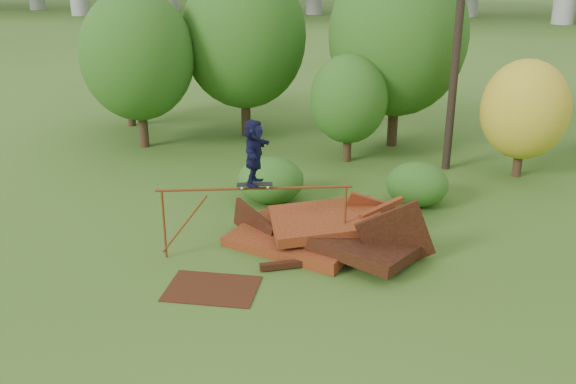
% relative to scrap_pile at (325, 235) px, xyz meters
% --- Properties ---
extents(ground, '(240.00, 240.00, 0.00)m').
position_rel_scrap_pile_xyz_m(ground, '(-0.15, -2.18, -0.41)').
color(ground, '#2D5116').
rests_on(ground, ground).
extents(scrap_pile, '(5.56, 3.48, 2.03)m').
position_rel_scrap_pile_xyz_m(scrap_pile, '(0.00, 0.00, 0.00)').
color(scrap_pile, '#511B0E').
rests_on(scrap_pile, ground).
extents(grind_rail, '(4.73, 1.22, 1.84)m').
position_rel_scrap_pile_xyz_m(grind_rail, '(-1.71, -0.63, 1.04)').
color(grind_rail, '#692F10').
rests_on(grind_rail, ground).
extents(skateboard, '(0.92, 0.44, 0.09)m').
position_rel_scrap_pile_xyz_m(skateboard, '(-1.71, -0.63, 1.50)').
color(skateboard, black).
rests_on(skateboard, grind_rail).
extents(skater, '(0.48, 1.51, 1.63)m').
position_rel_scrap_pile_xyz_m(skater, '(-1.71, -0.63, 2.33)').
color(skater, '#111234').
rests_on(skater, skateboard).
extents(flat_plate, '(2.10, 1.52, 0.03)m').
position_rel_scrap_pile_xyz_m(flat_plate, '(-2.31, -2.56, -0.40)').
color(flat_plate, '#3A1B0C').
rests_on(flat_plate, ground).
extents(tree_0, '(4.30, 4.30, 6.07)m').
position_rel_scrap_pile_xyz_m(tree_0, '(-8.19, 7.98, 3.18)').
color(tree_0, black).
rests_on(tree_0, ground).
extents(tree_1, '(5.00, 5.00, 6.95)m').
position_rel_scrap_pile_xyz_m(tree_1, '(-4.61, 10.34, 3.66)').
color(tree_1, black).
rests_on(tree_1, ground).
extents(tree_2, '(2.80, 2.80, 3.94)m').
position_rel_scrap_pile_xyz_m(tree_2, '(-0.12, 7.55, 1.91)').
color(tree_2, black).
rests_on(tree_2, ground).
extents(tree_3, '(5.27, 5.27, 7.31)m').
position_rel_scrap_pile_xyz_m(tree_3, '(1.46, 9.92, 3.86)').
color(tree_3, black).
rests_on(tree_3, ground).
extents(tree_4, '(2.91, 2.91, 4.01)m').
position_rel_scrap_pile_xyz_m(tree_4, '(5.80, 6.89, 1.92)').
color(tree_4, black).
rests_on(tree_4, ground).
extents(tree_6, '(3.71, 3.71, 5.18)m').
position_rel_scrap_pile_xyz_m(tree_6, '(-9.97, 10.96, 2.63)').
color(tree_6, black).
rests_on(tree_6, ground).
extents(shrub_left, '(2.04, 1.88, 1.41)m').
position_rel_scrap_pile_xyz_m(shrub_left, '(-2.07, 3.04, 0.29)').
color(shrub_left, '#1D4412').
rests_on(shrub_left, ground).
extents(shrub_right, '(1.89, 1.73, 1.34)m').
position_rel_scrap_pile_xyz_m(shrub_right, '(2.36, 3.56, 0.25)').
color(shrub_right, '#1D4412').
rests_on(shrub_right, ground).
extents(utility_pole, '(1.40, 0.28, 9.19)m').
position_rel_scrap_pile_xyz_m(utility_pole, '(3.44, 7.28, 4.26)').
color(utility_pole, black).
rests_on(utility_pole, ground).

